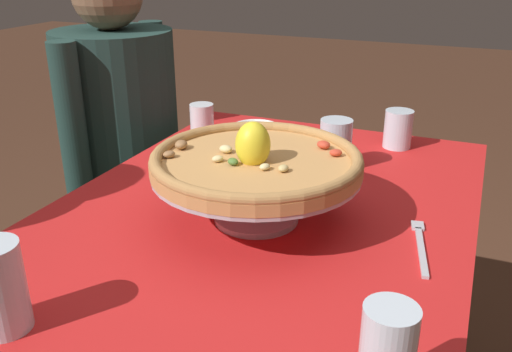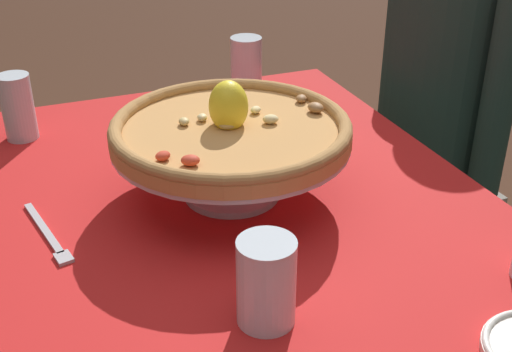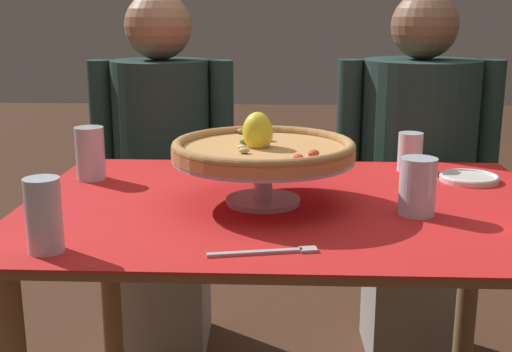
{
  "view_description": "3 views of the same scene",
  "coord_description": "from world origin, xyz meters",
  "views": [
    {
      "loc": [
        -0.97,
        -0.4,
        1.27
      ],
      "look_at": [
        -0.02,
        0.01,
        0.83
      ],
      "focal_mm": 38.39,
      "sensor_mm": 36.0,
      "label": 1
    },
    {
      "loc": [
        0.92,
        -0.35,
        1.35
      ],
      "look_at": [
        -0.01,
        0.02,
        0.81
      ],
      "focal_mm": 46.75,
      "sensor_mm": 36.0,
      "label": 2
    },
    {
      "loc": [
        -0.01,
        -1.47,
        1.18
      ],
      "look_at": [
        -0.08,
        0.04,
        0.8
      ],
      "focal_mm": 46.32,
      "sensor_mm": 36.0,
      "label": 3
    }
  ],
  "objects": [
    {
      "name": "side_plate",
      "position": [
        0.47,
        0.22,
        0.76
      ],
      "size": [
        0.15,
        0.15,
        0.02
      ],
      "color": "silver",
      "rests_on": "dining_table"
    },
    {
      "name": "water_glass_back_left",
      "position": [
        -0.52,
        0.19,
        0.81
      ],
      "size": [
        0.08,
        0.08,
        0.14
      ],
      "color": "silver",
      "rests_on": "dining_table"
    },
    {
      "name": "diner_right",
      "position": [
        0.42,
        0.68,
        0.62
      ],
      "size": [
        0.53,
        0.38,
        1.24
      ],
      "color": "gray",
      "rests_on": "ground"
    },
    {
      "name": "water_glass_front_right",
      "position": [
        0.49,
        -0.2,
        0.8
      ],
      "size": [
        0.08,
        0.08,
        0.1
      ],
      "color": "silver",
      "rests_on": "dining_table"
    },
    {
      "name": "dinner_fork",
      "position": [
        -0.04,
        -0.33,
        0.75
      ],
      "size": [
        0.2,
        0.06,
        0.01
      ],
      "color": "#B7B7C1",
      "rests_on": "dining_table"
    },
    {
      "name": "water_glass_back_right",
      "position": [
        0.33,
        0.32,
        0.8
      ],
      "size": [
        0.07,
        0.07,
        0.11
      ],
      "color": "white",
      "rests_on": "dining_table"
    },
    {
      "name": "dining_table",
      "position": [
        0.0,
        0.0,
        0.64
      ],
      "size": [
        1.22,
        0.86,
        0.75
      ],
      "color": "olive",
      "rests_on": "ground"
    },
    {
      "name": "water_glass_side_right",
      "position": [
        0.28,
        -0.08,
        0.81
      ],
      "size": [
        0.08,
        0.08,
        0.13
      ],
      "color": "silver",
      "rests_on": "dining_table"
    },
    {
      "name": "pizza",
      "position": [
        -0.06,
        -0.01,
        0.88
      ],
      "size": [
        0.42,
        0.42,
        0.1
      ],
      "color": "tan",
      "rests_on": "pizza_stand"
    },
    {
      "name": "pizza_stand",
      "position": [
        -0.06,
        -0.01,
        0.83
      ],
      "size": [
        0.41,
        0.41,
        0.11
      ],
      "color": "#B7B7C1",
      "rests_on": "dining_table"
    }
  ]
}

